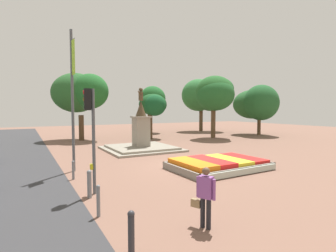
{
  "coord_description": "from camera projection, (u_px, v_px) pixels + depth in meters",
  "views": [
    {
      "loc": [
        -8.04,
        -12.19,
        3.21
      ],
      "look_at": [
        0.77,
        3.68,
        2.06
      ],
      "focal_mm": 28.0,
      "sensor_mm": 36.0,
      "label": 1
    }
  ],
  "objects": [
    {
      "name": "traffic_light_near_crossing",
      "position": [
        91.0,
        122.0,
        9.77
      ],
      "size": [
        0.42,
        0.3,
        3.98
      ],
      "color": "#4C5156",
      "rests_on": "ground_plane"
    },
    {
      "name": "flower_planter",
      "position": [
        218.0,
        164.0,
        14.06
      ],
      "size": [
        5.2,
        3.53,
        0.58
      ],
      "color": "#38281C",
      "rests_on": "ground_plane"
    },
    {
      "name": "park_tree_mid_canopy",
      "position": [
        152.0,
        102.0,
        35.77
      ],
      "size": [
        3.54,
        3.55,
        6.38
      ],
      "color": "brown",
      "rests_on": "ground_plane"
    },
    {
      "name": "park_tree_behind_statue",
      "position": [
        216.0,
        92.0,
        28.92
      ],
      "size": [
        4.97,
        5.03,
        6.89
      ],
      "color": "brown",
      "rests_on": "ground_plane"
    },
    {
      "name": "statue_monument",
      "position": [
        141.0,
        140.0,
        20.78
      ],
      "size": [
        5.51,
        5.51,
        4.92
      ],
      "color": "gray",
      "rests_on": "ground_plane"
    },
    {
      "name": "kerb_bollard_north",
      "position": [
        73.0,
        170.0,
        12.0
      ],
      "size": [
        0.12,
        0.12,
        0.87
      ],
      "color": "slate",
      "rests_on": "ground_plane"
    },
    {
      "name": "pedestrian_with_handbag",
      "position": [
        205.0,
        194.0,
        7.05
      ],
      "size": [
        0.42,
        0.69,
        1.67
      ],
      "color": "black",
      "rests_on": "ground_plane"
    },
    {
      "name": "ground_plane",
      "position": [
        188.0,
        166.0,
        14.74
      ],
      "size": [
        84.06,
        84.06,
        0.0
      ],
      "primitive_type": "plane",
      "color": "brown"
    },
    {
      "name": "park_tree_far_left",
      "position": [
        153.0,
        105.0,
        28.76
      ],
      "size": [
        3.06,
        3.56,
        4.94
      ],
      "color": "#4C3823",
      "rests_on": "ground_plane"
    },
    {
      "name": "park_tree_far_right",
      "position": [
        205.0,
        95.0,
        38.33
      ],
      "size": [
        6.29,
        5.75,
        7.65
      ],
      "color": "brown",
      "rests_on": "ground_plane"
    },
    {
      "name": "kerb_bollard_mid_a",
      "position": [
        98.0,
        200.0,
        7.82
      ],
      "size": [
        0.12,
        0.12,
        0.97
      ],
      "color": "slate",
      "rests_on": "ground_plane"
    },
    {
      "name": "banner_pole",
      "position": [
        73.0,
        97.0,
        13.4
      ],
      "size": [
        0.17,
        0.63,
        7.26
      ],
      "color": "#4C5156",
      "rests_on": "ground_plane"
    },
    {
      "name": "park_tree_street_side",
      "position": [
        81.0,
        93.0,
        27.32
      ],
      "size": [
        5.51,
        5.67,
        7.01
      ],
      "color": "#4C3823",
      "rests_on": "ground_plane"
    },
    {
      "name": "kerb_bollard_south",
      "position": [
        131.0,
        231.0,
        5.81
      ],
      "size": [
        0.16,
        0.16,
        0.98
      ],
      "color": "#2D2D33",
      "rests_on": "ground_plane"
    },
    {
      "name": "park_tree_distant",
      "position": [
        256.0,
        104.0,
        32.67
      ],
      "size": [
        4.98,
        6.2,
        6.19
      ],
      "color": "brown",
      "rests_on": "ground_plane"
    },
    {
      "name": "kerb_bollard_mid_b",
      "position": [
        89.0,
        183.0,
        9.48
      ],
      "size": [
        0.17,
        0.17,
        1.03
      ],
      "color": "slate",
      "rests_on": "ground_plane"
    }
  ]
}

